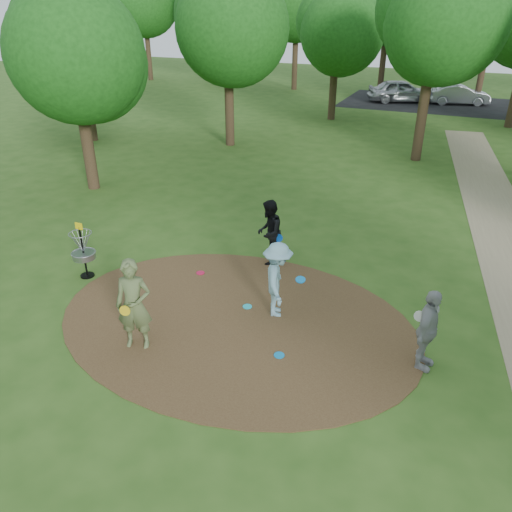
% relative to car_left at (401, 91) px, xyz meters
% --- Properties ---
extents(ground, '(100.00, 100.00, 0.00)m').
position_rel_car_left_xyz_m(ground, '(1.06, -29.59, -0.78)').
color(ground, '#2D5119').
rests_on(ground, ground).
extents(dirt_clearing, '(8.40, 8.40, 0.02)m').
position_rel_car_left_xyz_m(dirt_clearing, '(1.06, -29.59, -0.77)').
color(dirt_clearing, '#47301C').
rests_on(dirt_clearing, ground).
extents(parking_lot, '(14.00, 8.00, 0.01)m').
position_rel_car_left_xyz_m(parking_lot, '(3.06, 0.41, -0.78)').
color(parking_lot, black).
rests_on(parking_lot, ground).
extents(player_observer_with_disc, '(0.86, 0.72, 2.02)m').
position_rel_car_left_xyz_m(player_observer_with_disc, '(-0.42, -31.23, 0.23)').
color(player_observer_with_disc, '#58673C').
rests_on(player_observer_with_disc, ground).
extents(player_throwing_with_disc, '(1.22, 1.34, 1.81)m').
position_rel_car_left_xyz_m(player_throwing_with_disc, '(1.82, -28.93, 0.12)').
color(player_throwing_with_disc, '#87B9CA').
rests_on(player_throwing_with_disc, ground).
extents(player_walking_with_disc, '(0.84, 0.99, 1.81)m').
position_rel_car_left_xyz_m(player_walking_with_disc, '(0.67, -26.60, 0.13)').
color(player_walking_with_disc, black).
rests_on(player_walking_with_disc, ground).
extents(player_waiting_with_disc, '(0.60, 1.08, 1.74)m').
position_rel_car_left_xyz_m(player_waiting_with_disc, '(5.16, -29.54, 0.09)').
color(player_waiting_with_disc, '#9C9C9F').
rests_on(player_waiting_with_disc, ground).
extents(disc_ground_cyan, '(0.22, 0.22, 0.02)m').
position_rel_car_left_xyz_m(disc_ground_cyan, '(1.09, -28.98, -0.75)').
color(disc_ground_cyan, '#1ABDD7').
rests_on(disc_ground_cyan, dirt_clearing).
extents(disc_ground_blue, '(0.22, 0.22, 0.02)m').
position_rel_car_left_xyz_m(disc_ground_blue, '(2.45, -30.39, -0.75)').
color(disc_ground_blue, '#0B80C9').
rests_on(disc_ground_blue, dirt_clearing).
extents(disc_ground_red, '(0.22, 0.22, 0.02)m').
position_rel_car_left_xyz_m(disc_ground_red, '(-0.75, -27.98, -0.75)').
color(disc_ground_red, '#CB1440').
rests_on(disc_ground_red, dirt_clearing).
extents(car_left, '(4.94, 3.48, 1.56)m').
position_rel_car_left_xyz_m(car_left, '(0.00, 0.00, 0.00)').
color(car_left, '#A4A7AB').
rests_on(car_left, ground).
extents(car_right, '(4.25, 2.34, 1.33)m').
position_rel_car_left_xyz_m(car_right, '(3.91, 0.71, -0.12)').
color(car_right, '#9D9EA4').
rests_on(car_right, ground).
extents(disc_golf_basket, '(0.63, 0.63, 1.54)m').
position_rel_car_left_xyz_m(disc_golf_basket, '(-3.44, -29.29, 0.09)').
color(disc_golf_basket, black).
rests_on(disc_golf_basket, ground).
extents(tree_ring, '(37.28, 45.48, 9.38)m').
position_rel_car_left_xyz_m(tree_ring, '(4.09, -20.31, 4.44)').
color(tree_ring, '#332316').
rests_on(tree_ring, ground).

